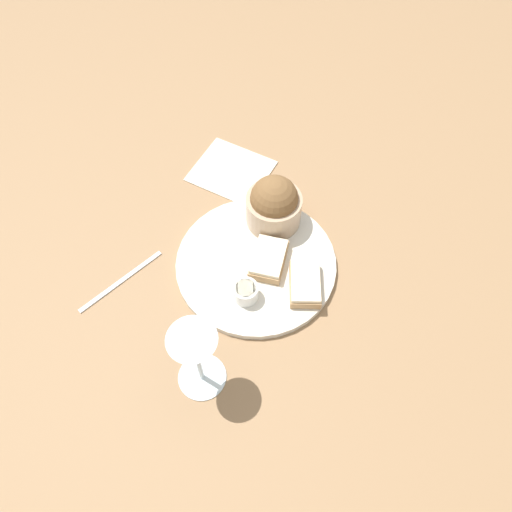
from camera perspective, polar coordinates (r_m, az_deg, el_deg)
The scene contains 9 objects.
ground_plane at distance 0.93m, azimuth 0.00°, elevation -1.11°, with size 4.00×4.00×0.00m, color #93704C.
dinner_plate at distance 0.92m, azimuth 0.00°, elevation -0.89°, with size 0.29×0.29×0.01m.
salad_bowl at distance 0.93m, azimuth 2.32°, elevation 5.85°, with size 0.10×0.10×0.11m.
sauce_ramekin at distance 0.86m, azimuth -1.20°, elevation -4.09°, with size 0.04×0.04×0.03m.
cheese_toast_near at distance 0.90m, azimuth 1.46°, elevation -0.35°, with size 0.09×0.07×0.03m.
cheese_toast_far at distance 0.88m, azimuth 5.64°, elevation -3.15°, with size 0.10×0.08×0.03m.
wine_glass at distance 0.74m, azimuth -6.97°, elevation -10.80°, with size 0.08×0.08×0.16m.
napkin at distance 1.06m, azimuth -2.85°, elevation 9.73°, with size 0.16×0.17×0.01m.
fork at distance 0.94m, azimuth -15.16°, elevation -2.74°, with size 0.16×0.09×0.01m.
Camera 1 is at (0.45, 0.16, 0.80)m, focal length 35.00 mm.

